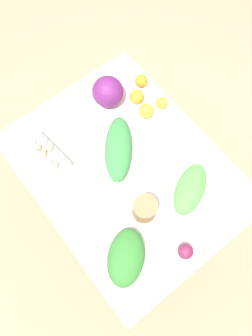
{
  "coord_description": "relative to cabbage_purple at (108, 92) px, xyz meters",
  "views": [
    {
      "loc": [
        -0.45,
        0.35,
        2.34
      ],
      "look_at": [
        0.0,
        0.0,
        0.79
      ],
      "focal_mm": 35.0,
      "sensor_mm": 36.0,
      "label": 1
    }
  ],
  "objects": [
    {
      "name": "ground_plane",
      "position": [
        -0.38,
        0.18,
        -0.85
      ],
      "size": [
        8.0,
        8.0,
        0.0
      ],
      "primitive_type": "plane",
      "color": "#937A5B"
    },
    {
      "name": "orange_0",
      "position": [
        -0.21,
        -0.21,
        -0.05
      ],
      "size": [
        0.07,
        0.07,
        0.07
      ],
      "primitive_type": "sphere",
      "color": "orange",
      "rests_on": "dining_table"
    },
    {
      "name": "greens_bunch_chard",
      "position": [
        -0.73,
        0.45,
        -0.04
      ],
      "size": [
        0.3,
        0.31,
        0.09
      ],
      "primitive_type": "ellipsoid",
      "rotation": [
        0.0,
        0.0,
        5.46
      ],
      "color": "#2D6B28",
      "rests_on": "dining_table"
    },
    {
      "name": "greens_bunch_dandelion",
      "position": [
        -0.67,
        0.0,
        -0.04
      ],
      "size": [
        0.25,
        0.31,
        0.08
      ],
      "primitive_type": "ellipsoid",
      "rotation": [
        0.0,
        0.0,
        2.06
      ],
      "color": "#4C933D",
      "rests_on": "dining_table"
    },
    {
      "name": "dining_table",
      "position": [
        -0.38,
        0.18,
        -0.19
      ],
      "size": [
        1.18,
        0.91,
        0.77
      ],
      "color": "silver",
      "rests_on": "ground_plane"
    },
    {
      "name": "paper_bag",
      "position": [
        -0.61,
        0.25,
        -0.02
      ],
      "size": [
        0.12,
        0.12,
        0.13
      ],
      "primitive_type": "cylinder",
      "color": "olive",
      "rests_on": "dining_table"
    },
    {
      "name": "egg_carton",
      "position": [
        -0.08,
        0.45,
        -0.04
      ],
      "size": [
        0.27,
        0.12,
        0.09
      ],
      "rotation": [
        0.0,
        0.0,
        0.11
      ],
      "color": "#B7B7B2",
      "rests_on": "dining_table"
    },
    {
      "name": "orange_3",
      "position": [
        -0.03,
        -0.21,
        -0.05
      ],
      "size": [
        0.07,
        0.07,
        0.07
      ],
      "primitive_type": "sphere",
      "color": "orange",
      "rests_on": "dining_table"
    },
    {
      "name": "beet_root",
      "position": [
        -0.88,
        0.22,
        -0.05
      ],
      "size": [
        0.07,
        0.07,
        0.07
      ],
      "primitive_type": "sphere",
      "color": "maroon",
      "rests_on": "dining_table"
    },
    {
      "name": "orange_1",
      "position": [
        -0.1,
        -0.12,
        -0.05
      ],
      "size": [
        0.08,
        0.08,
        0.08
      ],
      "primitive_type": "sphere",
      "color": "orange",
      "rests_on": "dining_table"
    },
    {
      "name": "greens_bunch_scallion",
      "position": [
        -0.28,
        0.15,
        -0.04
      ],
      "size": [
        0.37,
        0.34,
        0.08
      ],
      "primitive_type": "ellipsoid",
      "rotation": [
        0.0,
        0.0,
        5.59
      ],
      "color": "#337538",
      "rests_on": "dining_table"
    },
    {
      "name": "cabbage_purple",
      "position": [
        0.0,
        0.0,
        0.0
      ],
      "size": [
        0.17,
        0.17,
        0.17
      ],
      "primitive_type": "sphere",
      "color": "#601E5B",
      "rests_on": "dining_table"
    },
    {
      "name": "orange_2",
      "position": [
        -0.2,
        -0.1,
        -0.04
      ],
      "size": [
        0.08,
        0.08,
        0.08
      ],
      "primitive_type": "sphere",
      "color": "orange",
      "rests_on": "dining_table"
    }
  ]
}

